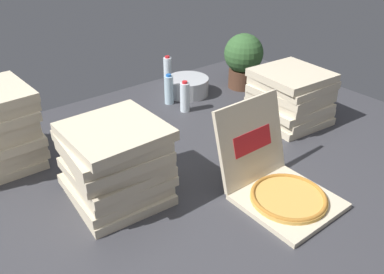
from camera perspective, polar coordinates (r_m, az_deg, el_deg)
The scene contains 9 objects.
ground_plane at distance 2.09m, azimuth 0.63°, elevation -5.07°, with size 3.20×2.40×0.02m, color #38383D.
open_pizza_box at distance 1.90m, azimuth 12.33°, elevation -6.42°, with size 0.41×0.53×0.42m.
pizza_stack_right_near at distance 2.58m, azimuth 14.20°, elevation 5.74°, with size 0.46×0.46×0.33m.
pizza_stack_center_far at distance 1.83m, azimuth -11.08°, elevation -3.72°, with size 0.46×0.47×0.38m.
ice_bucket at distance 2.93m, azimuth -0.63°, elevation 7.42°, with size 0.31×0.31×0.13m, color #B7BABF.
water_bottle_0 at distance 2.77m, azimuth -3.39°, elevation 6.91°, with size 0.06×0.06×0.22m.
water_bottle_1 at distance 3.14m, azimuth -3.57°, elevation 9.73°, with size 0.06×0.06×0.22m.
water_bottle_2 at distance 2.65m, azimuth -1.05°, elevation 5.85°, with size 0.06×0.06×0.22m.
potted_plant at distance 3.03m, azimuth 7.50°, elevation 11.29°, with size 0.29×0.29×0.42m.
Camera 1 is at (-1.07, -1.33, 1.19)m, focal length 36.57 mm.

